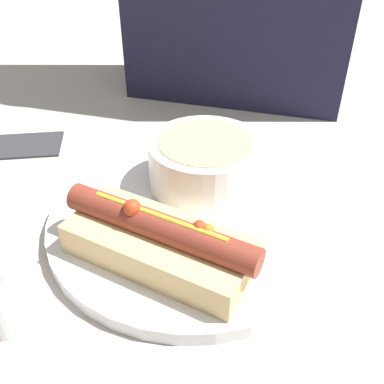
# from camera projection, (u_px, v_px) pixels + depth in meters

# --- Properties ---
(ground_plane) EXTENTS (4.00, 4.00, 0.00)m
(ground_plane) POSITION_uv_depth(u_px,v_px,m) (192.00, 225.00, 0.46)
(ground_plane) COLOR #BCB7AD
(dinner_plate) EXTENTS (0.29, 0.29, 0.01)m
(dinner_plate) POSITION_uv_depth(u_px,v_px,m) (192.00, 219.00, 0.45)
(dinner_plate) COLOR white
(dinner_plate) RESTS_ON ground_plane
(hot_dog) EXTENTS (0.18, 0.11, 0.06)m
(hot_dog) POSITION_uv_depth(u_px,v_px,m) (160.00, 241.00, 0.39)
(hot_dog) COLOR #E5C17F
(hot_dog) RESTS_ON dinner_plate
(soup_bowl) EXTENTS (0.12, 0.12, 0.05)m
(soup_bowl) POSITION_uv_depth(u_px,v_px,m) (206.00, 161.00, 0.47)
(soup_bowl) COLOR white
(soup_bowl) RESTS_ON dinner_plate
(spoon) EXTENTS (0.14, 0.12, 0.01)m
(spoon) POSITION_uv_depth(u_px,v_px,m) (185.00, 192.00, 0.47)
(spoon) COLOR #B7B7BC
(spoon) RESTS_ON dinner_plate
(napkin) EXTENTS (0.13, 0.10, 0.01)m
(napkin) POSITION_uv_depth(u_px,v_px,m) (17.00, 145.00, 0.58)
(napkin) COLOR #333338
(napkin) RESTS_ON ground_plane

